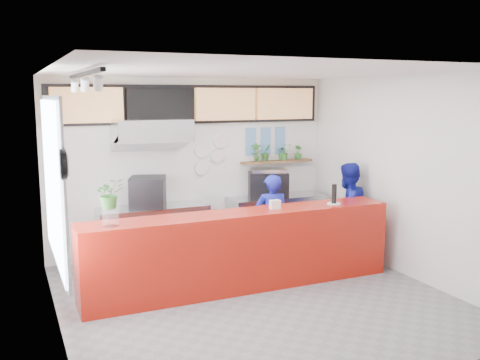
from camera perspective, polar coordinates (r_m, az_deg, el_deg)
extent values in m
plane|color=slate|center=(7.40, 1.52, -12.39)|extent=(5.00, 5.00, 0.00)
plane|color=silver|center=(6.90, 1.63, 11.49)|extent=(5.00, 5.00, 0.00)
plane|color=white|center=(9.29, -5.07, 1.56)|extent=(5.00, 0.00, 5.00)
plane|color=white|center=(6.35, -19.26, -2.40)|extent=(0.00, 5.00, 5.00)
plane|color=white|center=(8.37, 17.23, 0.36)|extent=(0.00, 5.00, 5.00)
cube|color=#A0160B|center=(7.57, 0.23, -7.50)|extent=(4.50, 0.60, 1.10)
cube|color=beige|center=(9.20, -5.14, 8.36)|extent=(5.00, 0.02, 0.80)
cube|color=#B2B5BA|center=(8.98, -9.21, -5.61)|extent=(1.80, 0.60, 0.90)
cube|color=black|center=(8.81, -9.81, -1.26)|extent=(0.71, 0.71, 0.50)
cube|color=#B2B5BA|center=(8.66, -9.40, 5.25)|extent=(1.20, 0.70, 0.35)
cube|color=#B2B5BA|center=(8.68, -9.37, 3.94)|extent=(1.20, 0.69, 0.31)
cube|color=#B2B5BA|center=(9.79, 3.95, -4.28)|extent=(1.80, 0.60, 0.90)
cube|color=black|center=(9.58, 3.01, -0.48)|extent=(0.81, 0.70, 0.44)
cube|color=#B2B5BA|center=(9.54, 3.02, 1.04)|extent=(0.71, 0.59, 0.06)
cube|color=brown|center=(9.83, 3.99, 1.98)|extent=(1.40, 0.18, 0.04)
cube|color=tan|center=(8.69, -15.99, 7.68)|extent=(1.10, 0.10, 0.55)
cube|color=black|center=(8.92, -8.53, 7.95)|extent=(1.10, 0.10, 0.55)
cube|color=tan|center=(9.30, -1.56, 8.09)|extent=(1.10, 0.10, 0.55)
cube|color=tan|center=(9.80, 4.79, 8.11)|extent=(1.10, 0.10, 0.55)
cube|color=black|center=(9.17, -5.08, 8.04)|extent=(4.80, 0.04, 0.65)
cube|color=silver|center=(6.62, -19.31, -0.21)|extent=(0.04, 2.20, 1.90)
cube|color=#B2B5BA|center=(6.62, -19.14, -0.20)|extent=(0.03, 2.30, 2.00)
cylinder|color=black|center=(5.39, -18.33, 1.59)|extent=(0.05, 0.30, 0.30)
cylinder|color=white|center=(5.39, -18.02, 1.61)|extent=(0.02, 0.26, 0.26)
cube|color=black|center=(6.29, -16.26, 10.83)|extent=(0.05, 2.40, 0.04)
cylinder|color=silver|center=(9.28, -4.15, 3.12)|extent=(0.24, 0.03, 0.24)
cylinder|color=silver|center=(9.40, -2.42, 2.59)|extent=(0.24, 0.03, 0.24)
cylinder|color=silver|center=(9.32, -4.13, 1.28)|extent=(0.24, 0.03, 0.24)
cylinder|color=silver|center=(9.39, -2.15, 4.12)|extent=(0.24, 0.03, 0.24)
cube|color=#598CBF|center=(9.63, 1.16, 4.85)|extent=(0.20, 0.02, 0.25)
cube|color=#598CBF|center=(9.76, 2.76, 4.89)|extent=(0.20, 0.02, 0.25)
cube|color=#598CBF|center=(9.90, 4.32, 4.94)|extent=(0.20, 0.02, 0.25)
cube|color=#598CBF|center=(9.65, 1.15, 3.37)|extent=(0.20, 0.02, 0.25)
cube|color=#598CBF|center=(9.78, 2.75, 3.43)|extent=(0.20, 0.02, 0.25)
cube|color=#598CBF|center=(9.92, 4.30, 3.50)|extent=(0.20, 0.02, 0.25)
imported|color=navy|center=(8.42, 3.38, -4.42)|extent=(0.61, 0.48, 1.49)
imported|color=navy|center=(9.05, 11.33, -3.26)|extent=(0.89, 0.75, 1.61)
imported|color=#2C6623|center=(9.62, 1.74, 2.98)|extent=(0.20, 0.16, 0.34)
imported|color=#2C6623|center=(9.70, 2.81, 2.95)|extent=(0.21, 0.19, 0.31)
imported|color=#2C6623|center=(9.87, 4.69, 3.00)|extent=(0.30, 0.27, 0.30)
imported|color=#2C6623|center=(10.02, 6.22, 2.94)|extent=(0.15, 0.13, 0.26)
cylinder|color=silver|center=(6.81, -13.66, -3.78)|extent=(0.24, 0.24, 0.25)
imported|color=#2C6623|center=(6.75, -13.75, -1.41)|extent=(0.38, 0.35, 0.38)
cube|color=white|center=(7.63, 3.75, -2.62)|extent=(0.15, 0.09, 0.13)
cylinder|color=white|center=(8.08, 9.98, -2.50)|extent=(0.23, 0.23, 0.01)
cylinder|color=black|center=(8.05, 10.01, -1.45)|extent=(0.08, 0.08, 0.28)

